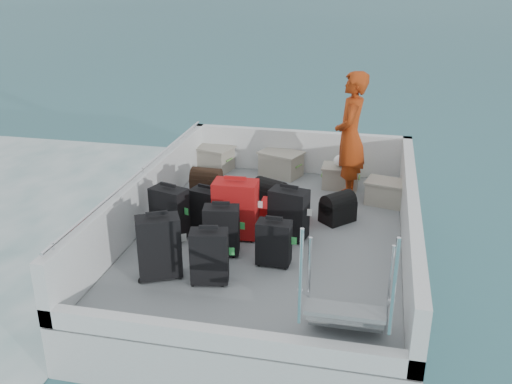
# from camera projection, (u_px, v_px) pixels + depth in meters

# --- Properties ---
(ground) EXTENTS (160.00, 160.00, 0.00)m
(ground) POSITION_uv_depth(u_px,v_px,m) (270.00, 275.00, 7.67)
(ground) COLOR #16404D
(ground) RESTS_ON ground
(ferry_hull) EXTENTS (3.60, 5.00, 0.60)m
(ferry_hull) POSITION_uv_depth(u_px,v_px,m) (271.00, 255.00, 7.55)
(ferry_hull) COLOR silver
(ferry_hull) RESTS_ON ground
(deck) EXTENTS (3.30, 4.70, 0.02)m
(deck) POSITION_uv_depth(u_px,v_px,m) (271.00, 234.00, 7.44)
(deck) COLOR gray
(deck) RESTS_ON ferry_hull
(deck_fittings) EXTENTS (3.60, 5.00, 0.90)m
(deck_fittings) POSITION_uv_depth(u_px,v_px,m) (294.00, 220.00, 6.93)
(deck_fittings) COLOR silver
(deck_fittings) RESTS_ON deck
(suitcase_0) EXTENTS (0.54, 0.45, 0.73)m
(suitcase_0) POSITION_uv_depth(u_px,v_px,m) (159.00, 248.00, 6.27)
(suitcase_0) COLOR black
(suitcase_0) RESTS_ON deck
(suitcase_1) EXTENTS (0.50, 0.38, 0.67)m
(suitcase_1) POSITION_uv_depth(u_px,v_px,m) (170.00, 213.00, 7.20)
(suitcase_1) COLOR black
(suitcase_1) RESTS_ON deck
(suitcase_2) EXTENTS (0.43, 0.32, 0.55)m
(suitcase_2) POSITION_uv_depth(u_px,v_px,m) (206.00, 209.00, 7.45)
(suitcase_2) COLOR black
(suitcase_2) RESTS_ON deck
(suitcase_3) EXTENTS (0.45, 0.32, 0.63)m
(suitcase_3) POSITION_uv_depth(u_px,v_px,m) (209.00, 257.00, 6.18)
(suitcase_3) COLOR black
(suitcase_3) RESTS_ON deck
(suitcase_4) EXTENTS (0.45, 0.31, 0.62)m
(suitcase_4) POSITION_uv_depth(u_px,v_px,m) (222.00, 231.00, 6.79)
(suitcase_4) COLOR black
(suitcase_4) RESTS_ON deck
(suitcase_5) EXTENTS (0.56, 0.35, 0.76)m
(suitcase_5) POSITION_uv_depth(u_px,v_px,m) (236.00, 210.00, 7.21)
(suitcase_5) COLOR #AA0D17
(suitcase_5) RESTS_ON deck
(suitcase_6) EXTENTS (0.40, 0.24, 0.55)m
(suitcase_6) POSITION_uv_depth(u_px,v_px,m) (274.00, 243.00, 6.57)
(suitcase_6) COLOR black
(suitcase_6) RESTS_ON deck
(suitcase_7) EXTENTS (0.52, 0.37, 0.66)m
(suitcase_7) POSITION_uv_depth(u_px,v_px,m) (289.00, 214.00, 7.18)
(suitcase_7) COLOR black
(suitcase_7) RESTS_ON deck
(suitcase_8) EXTENTS (0.68, 0.46, 0.26)m
(suitcase_8) POSITION_uv_depth(u_px,v_px,m) (285.00, 212.00, 7.72)
(suitcase_8) COLOR #AA0D17
(suitcase_8) RESTS_ON deck
(duffel_0) EXTENTS (0.45, 0.31, 0.32)m
(duffel_0) POSITION_uv_depth(u_px,v_px,m) (206.00, 184.00, 8.62)
(duffel_0) COLOR black
(duffel_0) RESTS_ON deck
(duffel_1) EXTENTS (0.53, 0.46, 0.32)m
(duffel_1) POSITION_uv_depth(u_px,v_px,m) (270.00, 196.00, 8.18)
(duffel_1) COLOR black
(duffel_1) RESTS_ON deck
(duffel_2) EXTENTS (0.52, 0.53, 0.32)m
(duffel_2) POSITION_uv_depth(u_px,v_px,m) (338.00, 210.00, 7.72)
(duffel_2) COLOR black
(duffel_2) RESTS_ON deck
(crate_0) EXTENTS (0.72, 0.59, 0.37)m
(crate_0) POSITION_uv_depth(u_px,v_px,m) (213.00, 159.00, 9.63)
(crate_0) COLOR gray
(crate_0) RESTS_ON deck
(crate_1) EXTENTS (0.74, 0.63, 0.38)m
(crate_1) POSITION_uv_depth(u_px,v_px,m) (281.00, 165.00, 9.36)
(crate_1) COLOR gray
(crate_1) RESTS_ON deck
(crate_2) EXTENTS (0.54, 0.37, 0.32)m
(crate_2) POSITION_uv_depth(u_px,v_px,m) (340.00, 178.00, 8.87)
(crate_2) COLOR gray
(crate_2) RESTS_ON deck
(crate_3) EXTENTS (0.61, 0.49, 0.33)m
(crate_3) POSITION_uv_depth(u_px,v_px,m) (386.00, 193.00, 8.27)
(crate_3) COLOR gray
(crate_3) RESTS_ON deck
(yellow_bag) EXTENTS (0.28, 0.26, 0.22)m
(yellow_bag) POSITION_uv_depth(u_px,v_px,m) (350.00, 173.00, 9.21)
(yellow_bag) COLOR yellow
(yellow_bag) RESTS_ON deck
(white_bag) EXTENTS (0.24, 0.24, 0.18)m
(white_bag) POSITION_uv_depth(u_px,v_px,m) (341.00, 162.00, 8.78)
(white_bag) COLOR white
(white_bag) RESTS_ON crate_2
(passenger) EXTENTS (0.47, 0.71, 1.88)m
(passenger) POSITION_uv_depth(u_px,v_px,m) (350.00, 136.00, 8.24)
(passenger) COLOR #DF4915
(passenger) RESTS_ON deck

